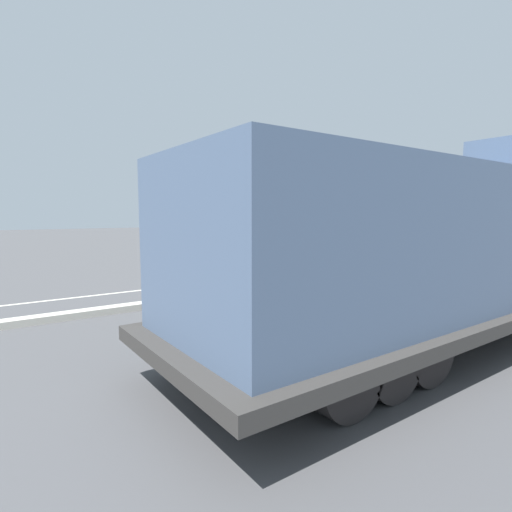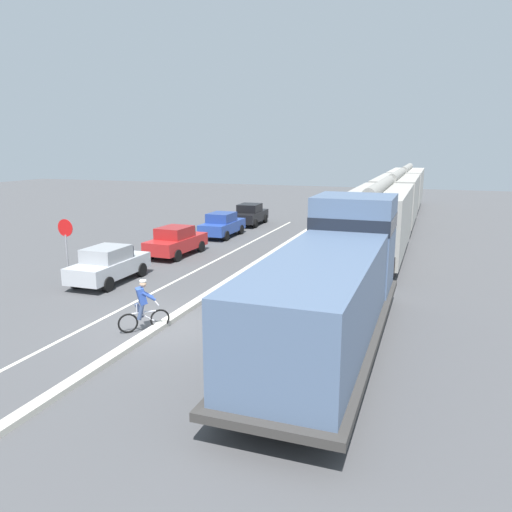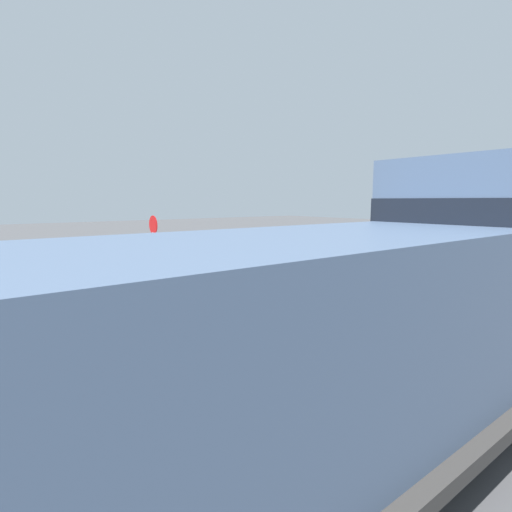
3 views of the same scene
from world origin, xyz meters
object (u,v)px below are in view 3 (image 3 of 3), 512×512
parked_car_red (300,256)px  stop_sign (154,237)px  parked_car_black (427,241)px  cyclist (111,316)px  locomotive (357,331)px  parked_car_blue (379,247)px  parked_car_silver (190,269)px

parked_car_red → stop_sign: bearing=-103.4°
parked_car_black → cyclist: 22.65m
stop_sign → parked_car_black: bearing=84.9°
cyclist → stop_sign: (-6.18, 3.81, 1.21)m
locomotive → parked_car_blue: locomotive is taller
parked_car_red → cyclist: (4.57, -10.58, 0.00)m
parked_car_silver → parked_car_red: (0.11, 5.93, 0.00)m
cyclist → parked_car_red: bearing=113.3°
locomotive → parked_car_blue: size_ratio=2.76×
parked_car_blue → cyclist: (4.50, -16.78, 0.00)m
parked_car_red → stop_sign: stop_sign is taller
parked_car_silver → parked_car_blue: 12.14m
parked_car_silver → parked_car_blue: size_ratio=1.00×
locomotive → parked_car_silver: locomotive is taller
parked_car_red → locomotive: bearing=-41.4°
locomotive → parked_car_black: bearing=116.7°
parked_car_blue → cyclist: 17.38m
parked_car_black → cyclist: cyclist is taller
parked_car_red → parked_car_black: bearing=89.8°
parked_car_red → parked_car_blue: size_ratio=1.02×
locomotive → parked_car_silver: bearing=162.5°
parked_car_blue → parked_car_black: size_ratio=0.98×
locomotive → parked_car_silver: size_ratio=2.75×
cyclist → parked_car_silver: bearing=135.2°
parked_car_blue → parked_car_black: same height
locomotive → parked_car_black: size_ratio=2.72×
parked_car_black → cyclist: (4.53, -22.19, 0.00)m
parked_car_blue → parked_car_black: bearing=90.4°
parked_car_red → stop_sign: size_ratio=1.48×
parked_car_red → parked_car_black: (0.04, 11.62, 0.00)m
parked_car_silver → parked_car_black: size_ratio=0.99×
locomotive → stop_sign: size_ratio=4.03×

